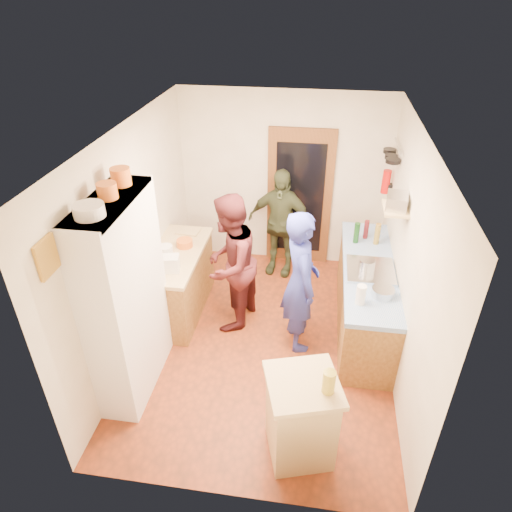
% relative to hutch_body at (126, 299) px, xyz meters
% --- Properties ---
extents(floor, '(3.00, 4.00, 0.02)m').
position_rel_hutch_body_xyz_m(floor, '(1.30, 0.80, -1.11)').
color(floor, maroon).
rests_on(floor, ground).
extents(ceiling, '(3.00, 4.00, 0.02)m').
position_rel_hutch_body_xyz_m(ceiling, '(1.30, 0.80, 1.51)').
color(ceiling, silver).
rests_on(ceiling, ground).
extents(wall_back, '(3.00, 0.02, 2.60)m').
position_rel_hutch_body_xyz_m(wall_back, '(1.30, 2.81, 0.20)').
color(wall_back, silver).
rests_on(wall_back, ground).
extents(wall_front, '(3.00, 0.02, 2.60)m').
position_rel_hutch_body_xyz_m(wall_front, '(1.30, -1.21, 0.20)').
color(wall_front, silver).
rests_on(wall_front, ground).
extents(wall_left, '(0.02, 4.00, 2.60)m').
position_rel_hutch_body_xyz_m(wall_left, '(-0.21, 0.80, 0.20)').
color(wall_left, silver).
rests_on(wall_left, ground).
extents(wall_right, '(0.02, 4.00, 2.60)m').
position_rel_hutch_body_xyz_m(wall_right, '(2.81, 0.80, 0.20)').
color(wall_right, silver).
rests_on(wall_right, ground).
extents(door_frame, '(0.95, 0.06, 2.10)m').
position_rel_hutch_body_xyz_m(door_frame, '(1.55, 2.77, -0.05)').
color(door_frame, brown).
rests_on(door_frame, ground).
extents(door_glass, '(0.70, 0.02, 1.70)m').
position_rel_hutch_body_xyz_m(door_glass, '(1.55, 2.74, -0.05)').
color(door_glass, black).
rests_on(door_glass, door_frame).
extents(hutch_body, '(0.40, 1.20, 2.20)m').
position_rel_hutch_body_xyz_m(hutch_body, '(0.00, 0.00, 0.00)').
color(hutch_body, white).
rests_on(hutch_body, ground).
extents(hutch_top_shelf, '(0.40, 1.14, 0.04)m').
position_rel_hutch_body_xyz_m(hutch_top_shelf, '(0.00, 0.00, 1.08)').
color(hutch_top_shelf, white).
rests_on(hutch_top_shelf, hutch_body).
extents(plate_stack, '(0.25, 0.25, 0.11)m').
position_rel_hutch_body_xyz_m(plate_stack, '(0.00, -0.33, 1.15)').
color(plate_stack, white).
rests_on(plate_stack, hutch_top_shelf).
extents(orange_pot_a, '(0.18, 0.18, 0.14)m').
position_rel_hutch_body_xyz_m(orange_pot_a, '(0.00, 0.02, 1.17)').
color(orange_pot_a, orange).
rests_on(orange_pot_a, hutch_top_shelf).
extents(orange_pot_b, '(0.19, 0.19, 0.17)m').
position_rel_hutch_body_xyz_m(orange_pot_b, '(0.00, 0.33, 1.18)').
color(orange_pot_b, orange).
rests_on(orange_pot_b, hutch_top_shelf).
extents(left_counter_base, '(0.60, 1.40, 0.85)m').
position_rel_hutch_body_xyz_m(left_counter_base, '(0.10, 1.25, -0.68)').
color(left_counter_base, '#A07638').
rests_on(left_counter_base, ground).
extents(left_counter_top, '(0.64, 1.44, 0.05)m').
position_rel_hutch_body_xyz_m(left_counter_top, '(0.10, 1.25, -0.23)').
color(left_counter_top, '#D1B87F').
rests_on(left_counter_top, left_counter_base).
extents(toaster, '(0.29, 0.22, 0.19)m').
position_rel_hutch_body_xyz_m(toaster, '(0.15, 0.85, -0.10)').
color(toaster, white).
rests_on(toaster, left_counter_top).
extents(kettle, '(0.19, 0.19, 0.20)m').
position_rel_hutch_body_xyz_m(kettle, '(0.05, 1.07, -0.10)').
color(kettle, white).
rests_on(kettle, left_counter_top).
extents(orange_bowl, '(0.23, 0.23, 0.09)m').
position_rel_hutch_body_xyz_m(orange_bowl, '(0.18, 1.42, -0.15)').
color(orange_bowl, orange).
rests_on(orange_bowl, left_counter_top).
extents(chopping_board, '(0.32, 0.24, 0.02)m').
position_rel_hutch_body_xyz_m(chopping_board, '(0.12, 1.80, -0.19)').
color(chopping_board, '#D1B87F').
rests_on(chopping_board, left_counter_top).
extents(right_counter_base, '(0.60, 2.20, 0.84)m').
position_rel_hutch_body_xyz_m(right_counter_base, '(2.50, 1.30, -0.68)').
color(right_counter_base, '#A07638').
rests_on(right_counter_base, ground).
extents(right_counter_top, '(0.62, 2.22, 0.06)m').
position_rel_hutch_body_xyz_m(right_counter_top, '(2.50, 1.30, -0.23)').
color(right_counter_top, blue).
rests_on(right_counter_top, right_counter_base).
extents(hob, '(0.55, 0.58, 0.04)m').
position_rel_hutch_body_xyz_m(hob, '(2.50, 1.18, -0.18)').
color(hob, silver).
rests_on(hob, right_counter_top).
extents(pot_on_hob, '(0.19, 0.19, 0.12)m').
position_rel_hutch_body_xyz_m(pot_on_hob, '(2.45, 1.18, -0.10)').
color(pot_on_hob, silver).
rests_on(pot_on_hob, hob).
extents(bottle_a, '(0.08, 0.08, 0.28)m').
position_rel_hutch_body_xyz_m(bottle_a, '(2.35, 1.86, -0.06)').
color(bottle_a, '#143F14').
rests_on(bottle_a, right_counter_top).
extents(bottle_b, '(0.07, 0.07, 0.25)m').
position_rel_hutch_body_xyz_m(bottle_b, '(2.48, 1.99, -0.07)').
color(bottle_b, '#591419').
rests_on(bottle_b, right_counter_top).
extents(bottle_c, '(0.08, 0.08, 0.29)m').
position_rel_hutch_body_xyz_m(bottle_c, '(2.61, 1.86, -0.06)').
color(bottle_c, olive).
rests_on(bottle_c, right_counter_top).
extents(paper_towel, '(0.13, 0.13, 0.22)m').
position_rel_hutch_body_xyz_m(paper_towel, '(2.35, 0.55, -0.09)').
color(paper_towel, white).
rests_on(paper_towel, right_counter_top).
extents(mixing_bowl, '(0.29, 0.29, 0.09)m').
position_rel_hutch_body_xyz_m(mixing_bowl, '(2.60, 0.72, -0.15)').
color(mixing_bowl, silver).
rests_on(mixing_bowl, right_counter_top).
extents(island_base, '(0.69, 0.69, 0.86)m').
position_rel_hutch_body_xyz_m(island_base, '(1.83, -0.65, -0.67)').
color(island_base, '#D1B87F').
rests_on(island_base, ground).
extents(island_top, '(0.77, 0.77, 0.05)m').
position_rel_hutch_body_xyz_m(island_top, '(1.83, -0.65, -0.22)').
color(island_top, '#D1B87F').
rests_on(island_top, island_base).
extents(cutting_board, '(0.42, 0.37, 0.02)m').
position_rel_hutch_body_xyz_m(cutting_board, '(1.76, -0.62, -0.21)').
color(cutting_board, white).
rests_on(cutting_board, island_top).
extents(oil_jar, '(0.14, 0.14, 0.22)m').
position_rel_hutch_body_xyz_m(oil_jar, '(2.03, -0.71, -0.08)').
color(oil_jar, '#AD9E2D').
rests_on(oil_jar, island_top).
extents(pan_rail, '(0.02, 0.65, 0.02)m').
position_rel_hutch_body_xyz_m(pan_rail, '(2.76, 2.33, 0.95)').
color(pan_rail, silver).
rests_on(pan_rail, wall_right).
extents(pan_hang_a, '(0.18, 0.18, 0.05)m').
position_rel_hutch_body_xyz_m(pan_hang_a, '(2.70, 2.15, 0.82)').
color(pan_hang_a, black).
rests_on(pan_hang_a, pan_rail).
extents(pan_hang_b, '(0.16, 0.16, 0.05)m').
position_rel_hutch_body_xyz_m(pan_hang_b, '(2.70, 2.35, 0.80)').
color(pan_hang_b, black).
rests_on(pan_hang_b, pan_rail).
extents(pan_hang_c, '(0.17, 0.17, 0.05)m').
position_rel_hutch_body_xyz_m(pan_hang_c, '(2.70, 2.55, 0.81)').
color(pan_hang_c, black).
rests_on(pan_hang_c, pan_rail).
extents(wall_shelf, '(0.26, 0.42, 0.03)m').
position_rel_hutch_body_xyz_m(wall_shelf, '(2.67, 1.25, 0.60)').
color(wall_shelf, '#D1B87F').
rests_on(wall_shelf, wall_right).
extents(radio, '(0.26, 0.33, 0.15)m').
position_rel_hutch_body_xyz_m(radio, '(2.67, 1.25, 0.69)').
color(radio, silver).
rests_on(radio, wall_shelf).
extents(ext_bracket, '(0.06, 0.10, 0.04)m').
position_rel_hutch_body_xyz_m(ext_bracket, '(2.77, 2.50, 0.35)').
color(ext_bracket, black).
rests_on(ext_bracket, wall_right).
extents(fire_extinguisher, '(0.11, 0.11, 0.32)m').
position_rel_hutch_body_xyz_m(fire_extinguisher, '(2.71, 2.50, 0.40)').
color(fire_extinguisher, red).
rests_on(fire_extinguisher, wall_right).
extents(picture_frame, '(0.03, 0.25, 0.30)m').
position_rel_hutch_body_xyz_m(picture_frame, '(-0.18, -0.75, 0.95)').
color(picture_frame, gold).
rests_on(picture_frame, wall_left).
extents(person_hob, '(0.59, 0.74, 1.77)m').
position_rel_hutch_body_xyz_m(person_hob, '(1.74, 0.85, -0.21)').
color(person_hob, '#2A3392').
rests_on(person_hob, ground).
extents(person_left, '(0.85, 0.99, 1.78)m').
position_rel_hutch_body_xyz_m(person_left, '(0.87, 1.15, -0.21)').
color(person_left, '#48191C').
rests_on(person_left, ground).
extents(person_back, '(1.01, 0.57, 1.63)m').
position_rel_hutch_body_xyz_m(person_back, '(1.32, 2.40, -0.28)').
color(person_back, '#333B24').
rests_on(person_back, ground).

